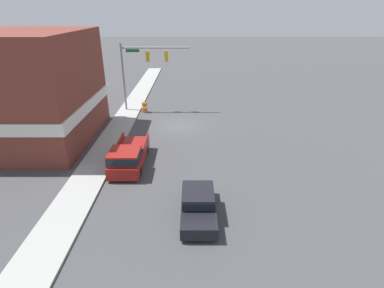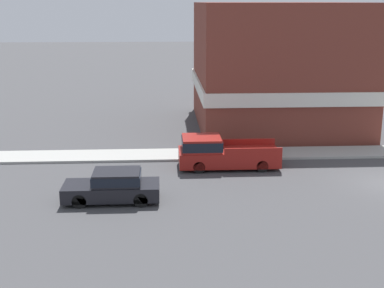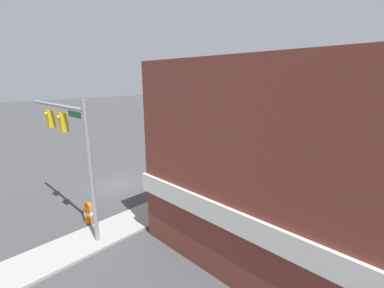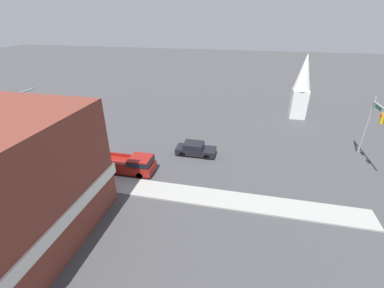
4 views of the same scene
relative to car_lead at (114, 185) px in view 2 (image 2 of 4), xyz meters
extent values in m
cube|color=#9E9E99|center=(7.37, -13.95, -0.69)|extent=(2.40, 60.00, 0.14)
cylinder|color=black|center=(-0.82, 1.49, -0.43)|extent=(0.22, 0.66, 0.66)
cylinder|color=black|center=(0.82, 1.49, -0.43)|extent=(0.22, 0.66, 0.66)
cylinder|color=black|center=(-0.82, -1.28, -0.43)|extent=(0.22, 0.66, 0.66)
cylinder|color=black|center=(0.82, -1.28, -0.43)|extent=(0.22, 0.66, 0.66)
cube|color=black|center=(0.00, 0.11, -0.24)|extent=(1.86, 4.46, 0.67)
cube|color=black|center=(0.00, -0.16, 0.39)|extent=(1.71, 2.14, 0.61)
cube|color=black|center=(0.00, -0.16, 0.39)|extent=(1.73, 2.23, 0.43)
cylinder|color=black|center=(3.95, -4.26, -0.43)|extent=(0.22, 0.66, 0.66)
cylinder|color=black|center=(5.86, -4.26, -0.43)|extent=(0.22, 0.66, 0.66)
cylinder|color=black|center=(3.95, -7.73, -0.43)|extent=(0.22, 0.66, 0.66)
cylinder|color=black|center=(5.86, -7.73, -0.43)|extent=(0.22, 0.66, 0.66)
cube|color=maroon|center=(4.91, -5.99, -0.15)|extent=(2.13, 5.59, 0.85)
cube|color=maroon|center=(4.91, -4.46, 0.65)|extent=(2.02, 2.12, 0.75)
cube|color=black|center=(4.91, -4.46, 0.65)|extent=(2.04, 2.21, 0.53)
cube|color=maroon|center=(3.90, -7.20, 0.45)|extent=(0.12, 3.16, 0.35)
cube|color=maroon|center=(5.91, -7.20, 0.45)|extent=(0.12, 3.16, 0.35)
cube|color=brown|center=(15.41, -10.71, 3.72)|extent=(12.68, 11.38, 8.97)
cube|color=silver|center=(15.41, -10.71, 2.29)|extent=(12.98, 11.68, 0.90)
camera|label=1|loc=(0.34, 13.62, 9.76)|focal=28.00mm
camera|label=2|loc=(-23.67, -2.35, 8.29)|focal=50.00mm
camera|label=3|loc=(19.31, -23.68, 7.39)|focal=24.00mm
camera|label=4|loc=(25.15, 5.24, 13.58)|focal=24.00mm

